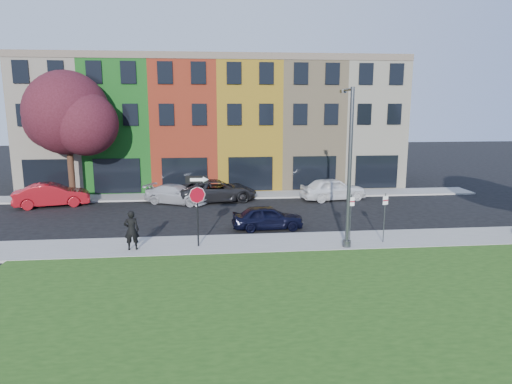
{
  "coord_description": "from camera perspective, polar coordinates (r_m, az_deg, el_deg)",
  "views": [
    {
      "loc": [
        -3.11,
        -18.35,
        6.84
      ],
      "look_at": [
        -0.82,
        4.0,
        2.44
      ],
      "focal_mm": 32.0,
      "sensor_mm": 36.0,
      "label": 1
    }
  ],
  "objects": [
    {
      "name": "parked_car_dark",
      "position": [
        32.28,
        -4.87,
        0.19
      ],
      "size": [
        4.46,
        6.43,
        1.54
      ],
      "primitive_type": "imported",
      "rotation": [
        0.0,
        0.0,
        1.75
      ],
      "color": "black",
      "rests_on": "ground"
    },
    {
      "name": "stop_sign",
      "position": [
        21.49,
        -7.36,
        -0.6
      ],
      "size": [
        1.05,
        0.12,
        3.39
      ],
      "rotation": [
        0.0,
        0.0,
        -0.06
      ],
      "color": "black",
      "rests_on": "sidewalk_near"
    },
    {
      "name": "parking_sign_b",
      "position": [
        23.01,
        15.79,
        -2.46
      ],
      "size": [
        0.3,
        0.15,
        2.44
      ],
      "rotation": [
        0.0,
        0.0,
        0.38
      ],
      "color": "#434548",
      "rests_on": "sidewalk_near"
    },
    {
      "name": "parked_car_red",
      "position": [
        33.45,
        -24.14,
        -0.34
      ],
      "size": [
        3.89,
        5.54,
        1.57
      ],
      "primitive_type": "imported",
      "rotation": [
        0.0,
        0.0,
        1.81
      ],
      "color": "maroon",
      "rests_on": "ground"
    },
    {
      "name": "man",
      "position": [
        21.94,
        -15.29,
        -4.62
      ],
      "size": [
        0.76,
        0.57,
        1.87
      ],
      "primitive_type": "imported",
      "rotation": [
        0.0,
        0.0,
        3.23
      ],
      "color": "black",
      "rests_on": "sidewalk_near"
    },
    {
      "name": "rowhouse_block",
      "position": [
        39.58,
        -5.01,
        8.34
      ],
      "size": [
        30.0,
        10.12,
        10.0
      ],
      "color": "beige",
      "rests_on": "ground"
    },
    {
      "name": "sidewalk_near",
      "position": [
        22.97,
        7.31,
        -6.19
      ],
      "size": [
        40.0,
        3.0,
        0.12
      ],
      "primitive_type": "cube",
      "color": "gray",
      "rests_on": "ground"
    },
    {
      "name": "tree_purple",
      "position": [
        34.43,
        -22.36,
        8.9
      ],
      "size": [
        6.92,
        6.05,
        8.94
      ],
      "color": "black",
      "rests_on": "sidewalk_far"
    },
    {
      "name": "street_lamp",
      "position": [
        21.67,
        11.5,
        2.97
      ],
      "size": [
        0.54,
        2.58,
        7.43
      ],
      "rotation": [
        0.0,
        0.0,
        -0.09
      ],
      "color": "#434548",
      "rests_on": "sidewalk_near"
    },
    {
      "name": "parked_car_silver",
      "position": [
        31.91,
        -9.89,
        -0.28
      ],
      "size": [
        5.14,
        5.83,
        1.3
      ],
      "primitive_type": "imported",
      "rotation": [
        0.0,
        0.0,
        1.15
      ],
      "color": "#ADADB2",
      "rests_on": "ground"
    },
    {
      "name": "parked_car_white",
      "position": [
        33.08,
        9.61,
        0.39
      ],
      "size": [
        3.52,
        5.34,
        1.6
      ],
      "primitive_type": "imported",
      "rotation": [
        0.0,
        0.0,
        1.75
      ],
      "color": "white",
      "rests_on": "ground"
    },
    {
      "name": "ground",
      "position": [
        19.83,
        3.58,
        -9.13
      ],
      "size": [
        120.0,
        120.0,
        0.0
      ],
      "primitive_type": "plane",
      "color": "black",
      "rests_on": "ground"
    },
    {
      "name": "sedan_near",
      "position": [
        25.1,
        1.47,
        -3.18
      ],
      "size": [
        1.91,
        4.04,
        1.33
      ],
      "primitive_type": "imported",
      "rotation": [
        0.0,
        0.0,
        1.61
      ],
      "color": "black",
      "rests_on": "ground"
    },
    {
      "name": "sidewalk_far",
      "position": [
        34.03,
        -5.55,
        -0.48
      ],
      "size": [
        40.0,
        2.4,
        0.12
      ],
      "primitive_type": "cube",
      "color": "gray",
      "rests_on": "ground"
    },
    {
      "name": "parking_sign_a",
      "position": [
        22.25,
        11.74,
        -2.7
      ],
      "size": [
        0.32,
        0.09,
        2.46
      ],
      "rotation": [
        0.0,
        0.0,
        0.09
      ],
      "color": "#434548",
      "rests_on": "sidewalk_near"
    }
  ]
}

